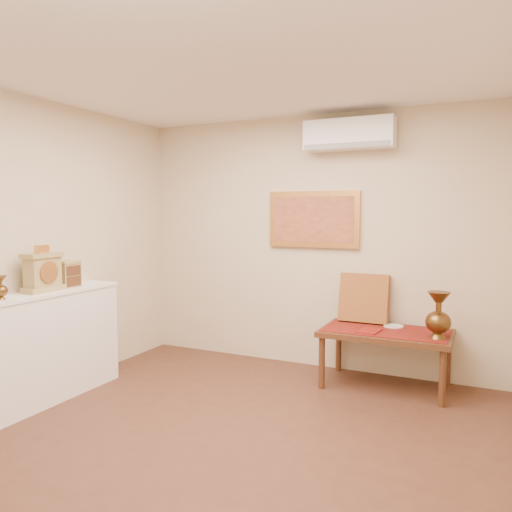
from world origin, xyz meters
The scene contains 16 objects.
floor centered at (0.00, 0.00, 0.00)m, with size 4.50×4.50×0.00m, color #563222.
ceiling centered at (0.00, 0.00, 2.70)m, with size 4.50×4.50×0.00m, color white.
wall_back centered at (0.00, 2.25, 1.35)m, with size 4.00×0.02×2.70m, color beige.
wall_left centered at (-2.00, 0.00, 1.35)m, with size 0.02×4.50×2.70m, color beige.
brass_urn_small centered at (-1.80, -0.18, 1.10)m, with size 0.11×0.11×0.25m, color brown, non-canonical shape.
table_cloth centered at (0.85, 1.88, 0.55)m, with size 1.14×0.59×0.01m, color maroon.
brass_urn_tall centered at (1.33, 1.76, 0.81)m, with size 0.22×0.22×0.50m, color brown, non-canonical shape.
plate centered at (0.89, 2.05, 0.56)m, with size 0.19×0.19×0.01m, color white.
menu centered at (0.72, 1.75, 0.56)m, with size 0.18×0.25×0.01m, color maroon.
cushion centered at (0.58, 2.13, 0.80)m, with size 0.49×0.10×0.49m, color maroon.
display_ledge centered at (-1.82, 0.00, 0.49)m, with size 0.37×2.02×0.98m.
mantel_clock centered at (-1.81, 0.25, 1.15)m, with size 0.17×0.36×0.41m.
wooden_chest centered at (-1.82, 0.54, 1.10)m, with size 0.16×0.21×0.24m.
low_table centered at (0.85, 1.88, 0.48)m, with size 1.20×0.70×0.55m.
painting centered at (0.00, 2.22, 1.60)m, with size 1.00×0.06×0.60m.
ac_unit centered at (0.40, 2.12, 2.45)m, with size 0.90×0.25×0.30m.
Camera 1 is at (1.72, -2.87, 1.67)m, focal length 35.00 mm.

